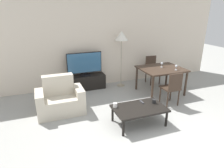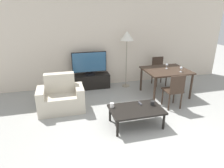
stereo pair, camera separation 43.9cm
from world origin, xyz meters
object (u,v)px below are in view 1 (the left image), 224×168
Objects in this scene: dining_chair_far at (152,68)px; armchair at (60,100)px; dining_table at (161,71)px; wine_glass_center at (176,66)px; coffee_table at (139,109)px; tv at (85,64)px; wine_glass_left at (162,64)px; dining_chair_near at (172,87)px; floor_lamp at (122,38)px; remote_primary at (142,102)px; cup_white_near at (154,101)px; tv_stand at (85,82)px; cup_colored_far at (115,105)px.

armchair is at bearing -161.37° from dining_chair_far.
dining_table is 8.10× the size of wine_glass_center.
dining_table is 0.85m from dining_chair_far.
coffee_table is 1.96m from wine_glass_center.
tv reaches higher than wine_glass_left.
floor_lamp is at bearing 110.90° from dining_chair_near.
dining_table is 7.88× the size of remote_primary.
cup_white_near is at bearing -128.40° from dining_table.
tv_stand is at bearing 172.98° from floor_lamp.
tv_stand is 2.47m from cup_white_near.
cup_colored_far is at bearing -40.84° from armchair.
wine_glass_left reaches higher than remote_primary.
dining_chair_near is (-0.21, -0.81, -0.16)m from dining_table.
coffee_table is at bearing -148.40° from wine_glass_center.
dining_chair_far reaches higher than dining_table.
armchair is at bearing -125.54° from tv.
wine_glass_left is (0.90, -0.81, -0.66)m from floor_lamp.
dining_table is at bearing -27.51° from tv_stand.
tv is 0.60× the size of floor_lamp.
cup_white_near is (0.99, -2.25, 0.21)m from tv_stand.
tv is 0.95× the size of coffee_table.
cup_colored_far reaches higher than cup_white_near.
dining_chair_near is at bearing -12.54° from armchair.
wine_glass_center is at bearing -30.70° from tv.
floor_lamp is at bearing 63.87° from cup_colored_far.
tv_stand is at bearing 133.79° from dining_chair_near.
wine_glass_left is at bearing 44.09° from coffee_table.
cup_colored_far is at bearing -158.92° from wine_glass_center.
tv reaches higher than dining_table.
remote_primary is at bearing -28.19° from armchair.
floor_lamp is 11.61× the size of wine_glass_center.
tv reaches higher than dining_chair_far.
armchair is at bearing 151.75° from cup_white_near.
armchair is 7.05× the size of remote_primary.
wine_glass_center is (2.08, 0.80, 0.41)m from cup_colored_far.
remote_primary is at bearing -70.30° from tv.
cup_colored_far is at bearing -148.92° from dining_table.
cup_white_near is at bearing -142.91° from wine_glass_center.
wine_glass_left reaches higher than coffee_table.
dining_chair_far is (2.17, -0.21, 0.28)m from tv_stand.
armchair is 0.89× the size of dining_table.
floor_lamp is (1.99, 1.11, 1.19)m from armchair.
tv_stand is 1.09× the size of coffee_table.
tv is at bearing 133.83° from dining_chair_near.
coffee_table is at bearing -126.73° from dining_chair_far.
dining_table is at bearing -124.42° from wine_glass_left.
tv_stand is at bearing 174.39° from dining_chair_far.
dining_chair_near reaches higher than cup_colored_far.
cup_white_near is 0.62× the size of wine_glass_center.
cup_colored_far is (-1.62, -0.29, -0.07)m from dining_chair_near.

